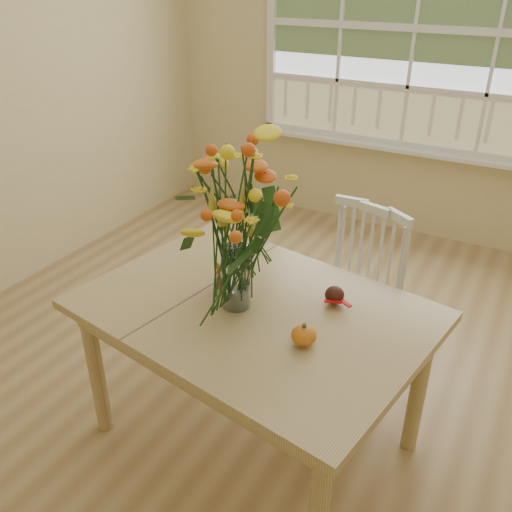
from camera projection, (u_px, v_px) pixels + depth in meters
The scene contains 9 objects.
floor at pixel (264, 389), 2.82m from camera, with size 4.00×4.50×0.01m, color #A17D4E.
wall_back at pixel (413, 57), 3.90m from camera, with size 4.00×0.02×2.70m, color beige.
window at pixel (415, 31), 3.79m from camera, with size 2.42×0.12×1.74m.
dining_table at pixel (254, 324), 2.24m from camera, with size 1.50×1.18×0.73m.
windsor_chair at pixel (356, 287), 2.73m from camera, with size 0.51×0.50×0.91m.
flower_vase at pixel (235, 218), 2.01m from camera, with size 0.54×0.54×0.65m.
pumpkin at pixel (304, 336), 1.95m from camera, with size 0.09×0.09×0.07m, color orange.
turkey_figurine at pixel (221, 281), 2.28m from camera, with size 0.10×0.09×0.10m.
dark_gourd at pixel (334, 296), 2.19m from camera, with size 0.13×0.08×0.07m.
Camera 1 is at (1.01, -1.90, 1.95)m, focal length 38.00 mm.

